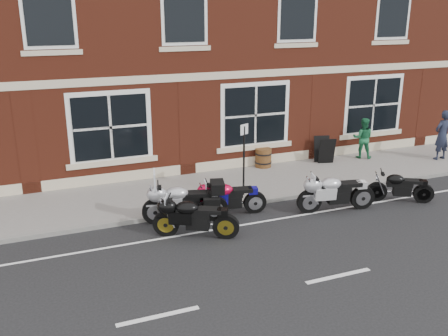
{
  "coord_description": "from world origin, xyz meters",
  "views": [
    {
      "loc": [
        -5.84,
        -10.95,
        5.54
      ],
      "look_at": [
        -0.83,
        1.6,
        1.18
      ],
      "focal_mm": 40.0,
      "sensor_mm": 36.0,
      "label": 1
    }
  ],
  "objects_px": {
    "moto_sport_red": "(228,196)",
    "moto_naked_black": "(399,186)",
    "pedestrian_right": "(363,138)",
    "moto_sport_black": "(194,216)",
    "pedestrian_left": "(442,135)",
    "moto_touring_silver": "(182,200)",
    "barrel_planter": "(263,158)",
    "moto_sport_silver": "(334,191)",
    "parking_sign": "(244,155)",
    "a_board_sign": "(324,150)"
  },
  "relations": [
    {
      "from": "moto_sport_red",
      "to": "moto_naked_black",
      "type": "relative_size",
      "value": 1.2
    },
    {
      "from": "moto_naked_black",
      "to": "pedestrian_right",
      "type": "distance_m",
      "value": 4.2
    },
    {
      "from": "moto_sport_black",
      "to": "pedestrian_left",
      "type": "bearing_deg",
      "value": -47.92
    },
    {
      "from": "moto_touring_silver",
      "to": "barrel_planter",
      "type": "relative_size",
      "value": 3.42
    },
    {
      "from": "moto_sport_red",
      "to": "moto_sport_black",
      "type": "xyz_separation_m",
      "value": [
        -1.32,
        -1.0,
        0.02
      ]
    },
    {
      "from": "moto_sport_red",
      "to": "moto_sport_silver",
      "type": "distance_m",
      "value": 3.03
    },
    {
      "from": "moto_sport_red",
      "to": "moto_sport_silver",
      "type": "height_order",
      "value": "moto_sport_silver"
    },
    {
      "from": "moto_sport_red",
      "to": "parking_sign",
      "type": "relative_size",
      "value": 0.95
    },
    {
      "from": "moto_sport_black",
      "to": "pedestrian_right",
      "type": "height_order",
      "value": "pedestrian_right"
    },
    {
      "from": "moto_naked_black",
      "to": "parking_sign",
      "type": "bearing_deg",
      "value": 94.84
    },
    {
      "from": "moto_naked_black",
      "to": "pedestrian_left",
      "type": "xyz_separation_m",
      "value": [
        4.15,
        2.65,
        0.55
      ]
    },
    {
      "from": "moto_naked_black",
      "to": "parking_sign",
      "type": "xyz_separation_m",
      "value": [
        -4.19,
        1.94,
        0.88
      ]
    },
    {
      "from": "moto_sport_black",
      "to": "pedestrian_right",
      "type": "bearing_deg",
      "value": -36.0
    },
    {
      "from": "moto_sport_black",
      "to": "moto_sport_silver",
      "type": "xyz_separation_m",
      "value": [
        4.23,
        0.15,
        0.03
      ]
    },
    {
      "from": "moto_touring_silver",
      "to": "moto_sport_black",
      "type": "height_order",
      "value": "moto_touring_silver"
    },
    {
      "from": "moto_sport_red",
      "to": "pedestrian_right",
      "type": "bearing_deg",
      "value": -55.54
    },
    {
      "from": "moto_naked_black",
      "to": "pedestrian_right",
      "type": "height_order",
      "value": "pedestrian_right"
    },
    {
      "from": "moto_sport_black",
      "to": "moto_sport_silver",
      "type": "bearing_deg",
      "value": -60.22
    },
    {
      "from": "moto_sport_silver",
      "to": "moto_naked_black",
      "type": "height_order",
      "value": "moto_sport_silver"
    },
    {
      "from": "moto_touring_silver",
      "to": "moto_naked_black",
      "type": "height_order",
      "value": "moto_touring_silver"
    },
    {
      "from": "moto_sport_red",
      "to": "parking_sign",
      "type": "distance_m",
      "value": 1.58
    },
    {
      "from": "pedestrian_right",
      "to": "moto_sport_silver",
      "type": "bearing_deg",
      "value": 80.07
    },
    {
      "from": "moto_touring_silver",
      "to": "moto_sport_red",
      "type": "relative_size",
      "value": 1.09
    },
    {
      "from": "a_board_sign",
      "to": "barrel_planter",
      "type": "bearing_deg",
      "value": -174.36
    },
    {
      "from": "barrel_planter",
      "to": "moto_naked_black",
      "type": "bearing_deg",
      "value": -60.57
    },
    {
      "from": "a_board_sign",
      "to": "pedestrian_left",
      "type": "bearing_deg",
      "value": -0.78
    },
    {
      "from": "pedestrian_right",
      "to": "a_board_sign",
      "type": "height_order",
      "value": "pedestrian_right"
    },
    {
      "from": "moto_sport_red",
      "to": "pedestrian_right",
      "type": "distance_m",
      "value": 7.27
    },
    {
      "from": "moto_sport_red",
      "to": "moto_sport_black",
      "type": "distance_m",
      "value": 1.65
    },
    {
      "from": "pedestrian_left",
      "to": "pedestrian_right",
      "type": "relative_size",
      "value": 1.22
    },
    {
      "from": "moto_sport_silver",
      "to": "a_board_sign",
      "type": "relative_size",
      "value": 2.38
    },
    {
      "from": "moto_sport_silver",
      "to": "moto_naked_black",
      "type": "xyz_separation_m",
      "value": [
        2.2,
        -0.11,
        -0.1
      ]
    },
    {
      "from": "moto_sport_red",
      "to": "moto_sport_silver",
      "type": "bearing_deg",
      "value": -95.59
    },
    {
      "from": "moto_touring_silver",
      "to": "moto_sport_black",
      "type": "distance_m",
      "value": 1.01
    },
    {
      "from": "moto_sport_silver",
      "to": "pedestrian_right",
      "type": "height_order",
      "value": "pedestrian_right"
    },
    {
      "from": "pedestrian_left",
      "to": "parking_sign",
      "type": "height_order",
      "value": "parking_sign"
    },
    {
      "from": "moto_sport_silver",
      "to": "barrel_planter",
      "type": "bearing_deg",
      "value": 13.3
    },
    {
      "from": "pedestrian_right",
      "to": "a_board_sign",
      "type": "bearing_deg",
      "value": 35.27
    },
    {
      "from": "moto_touring_silver",
      "to": "pedestrian_left",
      "type": "distance_m",
      "value": 10.7
    },
    {
      "from": "moto_sport_black",
      "to": "a_board_sign",
      "type": "relative_size",
      "value": 2.08
    },
    {
      "from": "moto_sport_black",
      "to": "pedestrian_left",
      "type": "xyz_separation_m",
      "value": [
        10.57,
        2.69,
        0.48
      ]
    },
    {
      "from": "moto_naked_black",
      "to": "a_board_sign",
      "type": "bearing_deg",
      "value": 31.49
    },
    {
      "from": "moto_sport_black",
      "to": "parking_sign",
      "type": "xyz_separation_m",
      "value": [
        2.23,
        1.98,
        0.82
      ]
    },
    {
      "from": "parking_sign",
      "to": "moto_sport_red",
      "type": "bearing_deg",
      "value": -156.3
    },
    {
      "from": "a_board_sign",
      "to": "moto_naked_black",
      "type": "bearing_deg",
      "value": -73.02
    },
    {
      "from": "moto_sport_black",
      "to": "moto_sport_silver",
      "type": "relative_size",
      "value": 0.87
    },
    {
      "from": "moto_naked_black",
      "to": "parking_sign",
      "type": "height_order",
      "value": "parking_sign"
    },
    {
      "from": "a_board_sign",
      "to": "barrel_planter",
      "type": "relative_size",
      "value": 1.45
    },
    {
      "from": "moto_sport_red",
      "to": "moto_naked_black",
      "type": "height_order",
      "value": "moto_sport_red"
    },
    {
      "from": "moto_sport_silver",
      "to": "pedestrian_left",
      "type": "xyz_separation_m",
      "value": [
        6.34,
        2.54,
        0.45
      ]
    }
  ]
}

